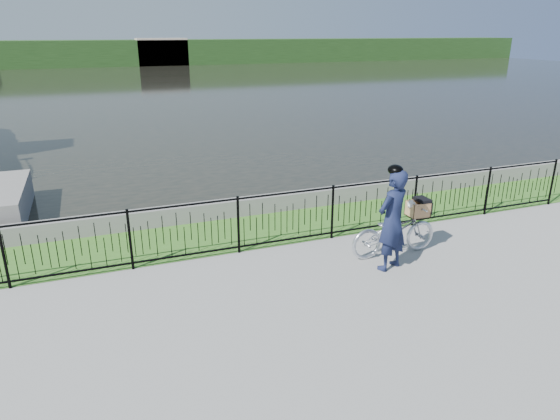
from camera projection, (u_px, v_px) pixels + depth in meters
name	position (u px, v px, depth m)	size (l,w,h in m)	color
ground	(321.00, 280.00, 8.64)	(120.00, 120.00, 0.00)	gray
grass_strip	(270.00, 228.00, 10.92)	(60.00, 2.00, 0.01)	#3B7123
water	(133.00, 88.00, 37.63)	(120.00, 120.00, 0.00)	black
quay_wall	(256.00, 205.00, 11.74)	(60.00, 0.30, 0.40)	slate
fence	(287.00, 218.00, 9.85)	(14.00, 0.06, 1.15)	black
far_treeline	(110.00, 53.00, 60.85)	(120.00, 6.00, 3.00)	#22451A
far_building_right	(162.00, 52.00, 61.51)	(6.00, 3.00, 3.20)	#ADA08A
bicycle_rig	(395.00, 231.00, 9.48)	(1.79, 0.62, 1.09)	silver
cyclist	(392.00, 219.00, 8.76)	(0.79, 0.65, 1.92)	#151C3B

